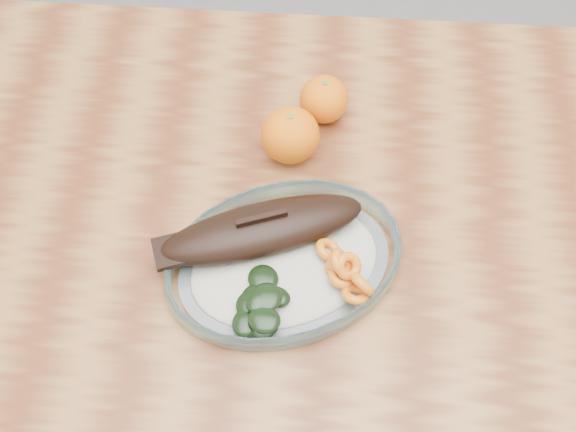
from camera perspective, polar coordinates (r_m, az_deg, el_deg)
The scene contains 5 objects.
ground at distance 1.56m, azimuth 1.66°, elevation -16.22°, with size 3.00×3.00×0.00m, color slate.
dining_table at distance 0.95m, azimuth 2.62°, elevation -5.54°, with size 1.20×0.80×0.75m.
plated_meal at distance 0.84m, azimuth -0.39°, elevation -3.43°, with size 0.66×0.66×0.08m.
orange_left at distance 0.91m, azimuth 0.18°, elevation 6.41°, with size 0.07×0.07×0.07m, color #E55C04.
orange_right at distance 0.96m, azimuth 2.86°, elevation 9.20°, with size 0.06×0.06×0.06m, color #E55C04.
Camera 1 is at (-0.01, -0.43, 1.50)m, focal length 45.00 mm.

